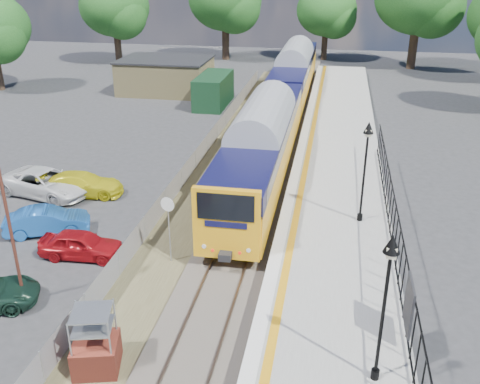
% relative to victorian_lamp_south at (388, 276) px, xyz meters
% --- Properties ---
extents(ground, '(120.00, 120.00, 0.00)m').
position_rel_victorian_lamp_south_xyz_m(ground, '(-5.50, 4.00, -4.30)').
color(ground, '#2D2D30').
rests_on(ground, ground).
extents(track_bed, '(5.90, 80.00, 0.29)m').
position_rel_victorian_lamp_south_xyz_m(track_bed, '(-5.97, 13.67, -4.21)').
color(track_bed, '#473F38').
rests_on(track_bed, ground).
extents(platform, '(5.00, 70.00, 0.90)m').
position_rel_victorian_lamp_south_xyz_m(platform, '(-1.30, 12.00, -3.85)').
color(platform, gray).
rests_on(platform, ground).
extents(platform_edge, '(0.90, 70.00, 0.01)m').
position_rel_victorian_lamp_south_xyz_m(platform_edge, '(-3.36, 12.00, -3.39)').
color(platform_edge, silver).
rests_on(platform_edge, platform).
extents(victorian_lamp_south, '(0.44, 0.44, 4.60)m').
position_rel_victorian_lamp_south_xyz_m(victorian_lamp_south, '(0.00, 0.00, 0.00)').
color(victorian_lamp_south, black).
rests_on(victorian_lamp_south, platform).
extents(victorian_lamp_north, '(0.44, 0.44, 4.60)m').
position_rel_victorian_lamp_south_xyz_m(victorian_lamp_north, '(-0.20, 10.00, 0.00)').
color(victorian_lamp_north, black).
rests_on(victorian_lamp_north, platform).
extents(palisade_fence, '(0.12, 26.00, 2.00)m').
position_rel_victorian_lamp_south_xyz_m(palisade_fence, '(1.05, 6.24, -2.46)').
color(palisade_fence, black).
rests_on(palisade_fence, platform).
extents(wire_fence, '(0.06, 52.00, 1.20)m').
position_rel_victorian_lamp_south_xyz_m(wire_fence, '(-9.70, 16.00, -3.70)').
color(wire_fence, '#999EA3').
rests_on(wire_fence, ground).
extents(outbuilding, '(10.80, 10.10, 3.12)m').
position_rel_victorian_lamp_south_xyz_m(outbuilding, '(-16.41, 35.21, -2.78)').
color(outbuilding, tan).
rests_on(outbuilding, ground).
extents(tree_line, '(56.80, 43.80, 11.88)m').
position_rel_victorian_lamp_south_xyz_m(tree_line, '(-4.10, 46.00, 2.31)').
color(tree_line, '#332319').
rests_on(tree_line, ground).
extents(train, '(2.82, 40.83, 3.51)m').
position_rel_victorian_lamp_south_xyz_m(train, '(-5.50, 26.34, -1.96)').
color(train, orange).
rests_on(train, ground).
extents(brick_plinth, '(1.65, 1.65, 2.19)m').
position_rel_victorian_lamp_south_xyz_m(brick_plinth, '(-8.36, -0.13, -3.25)').
color(brick_plinth, maroon).
rests_on(brick_plinth, ground).
extents(speed_sign, '(0.60, 0.16, 3.01)m').
position_rel_victorian_lamp_south_xyz_m(speed_sign, '(-8.00, 6.39, -2.23)').
color(speed_sign, '#999EA3').
rests_on(speed_sign, ground).
extents(carpark_lamp, '(0.25, 0.50, 6.97)m').
position_rel_victorian_lamp_south_xyz_m(carpark_lamp, '(-12.59, 2.74, -0.32)').
color(carpark_lamp, '#52261B').
rests_on(carpark_lamp, ground).
extents(car_red, '(3.58, 1.58, 1.20)m').
position_rel_victorian_lamp_south_xyz_m(car_red, '(-11.88, 6.15, -3.70)').
color(car_red, '#9D0E14').
rests_on(car_red, ground).
extents(car_blue, '(4.00, 2.69, 1.25)m').
position_rel_victorian_lamp_south_xyz_m(car_blue, '(-14.39, 7.89, -3.67)').
color(car_blue, '#1B55A6').
rests_on(car_blue, ground).
extents(car_yellow, '(4.57, 2.40, 1.26)m').
position_rel_victorian_lamp_south_xyz_m(car_yellow, '(-14.70, 12.20, -3.67)').
color(car_yellow, yellow).
rests_on(car_yellow, ground).
extents(car_white, '(5.52, 3.49, 1.42)m').
position_rel_victorian_lamp_south_xyz_m(car_white, '(-16.62, 11.88, -3.59)').
color(car_white, silver).
rests_on(car_white, ground).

